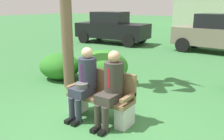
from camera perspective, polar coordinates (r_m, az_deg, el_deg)
ground_plane at (r=4.42m, az=-3.83°, el=-12.72°), size 80.00×80.00×0.00m
park_bench at (r=4.51m, az=-2.49°, el=-6.64°), size 1.26×0.44×0.90m
seated_man_left at (r=4.47m, az=-6.47°, el=-2.25°), size 0.34×0.72×1.32m
seated_man_right at (r=4.14m, az=-0.19°, el=-3.54°), size 0.34×0.72×1.32m
shrub_near_bench at (r=6.61m, az=-2.12°, el=0.94°), size 1.39×1.28×0.87m
shrub_far_lawn at (r=7.04m, az=-12.19°, el=0.92°), size 1.17×1.08×0.73m
parked_car_near at (r=13.26m, az=-0.05°, el=9.92°), size 3.99×1.90×1.68m
parked_car_far at (r=11.51m, az=24.09°, el=7.80°), size 3.99×1.91×1.68m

